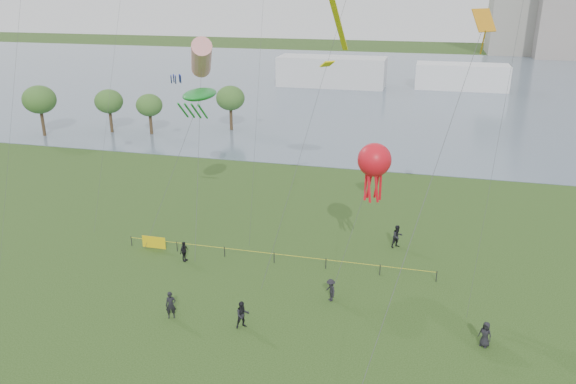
# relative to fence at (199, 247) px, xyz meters

# --- Properties ---
(lake) EXTENTS (400.00, 120.00, 0.08)m
(lake) POSITION_rel_fence_xyz_m (8.62, 84.37, -0.53)
(lake) COLOR slate
(lake) RESTS_ON ground_plane
(building_low) EXTENTS (16.00, 18.00, 28.00)m
(building_low) POSITION_rel_fence_xyz_m (40.62, 152.37, 13.45)
(building_low) COLOR gray
(building_low) RESTS_ON ground_plane
(pavilion_left) EXTENTS (22.00, 8.00, 6.00)m
(pavilion_left) POSITION_rel_fence_xyz_m (-3.38, 79.37, 2.45)
(pavilion_left) COLOR silver
(pavilion_left) RESTS_ON ground_plane
(pavilion_right) EXTENTS (18.00, 7.00, 5.00)m
(pavilion_right) POSITION_rel_fence_xyz_m (22.62, 82.37, 1.95)
(pavilion_right) COLOR white
(pavilion_right) RESTS_ON ground_plane
(trees) EXTENTS (28.57, 13.90, 7.04)m
(trees) POSITION_rel_fence_xyz_m (-24.64, 33.17, 4.12)
(trees) COLOR #392A1A
(trees) RESTS_ON ground_plane
(fence) EXTENTS (24.07, 0.07, 1.05)m
(fence) POSITION_rel_fence_xyz_m (0.00, 0.00, 0.00)
(fence) COLOR black
(fence) RESTS_ON ground_plane
(spectator_a) EXTENTS (1.09, 1.04, 1.78)m
(spectator_a) POSITION_rel_fence_xyz_m (6.53, -8.77, 0.34)
(spectator_a) COLOR black
(spectator_a) RESTS_ON ground_plane
(spectator_b) EXTENTS (1.07, 1.18, 1.59)m
(spectator_b) POSITION_rel_fence_xyz_m (11.24, -4.35, 0.24)
(spectator_b) COLOR black
(spectator_b) RESTS_ON ground_plane
(spectator_c) EXTENTS (0.56, 1.00, 1.61)m
(spectator_c) POSITION_rel_fence_xyz_m (-0.63, -1.41, 0.25)
(spectator_c) COLOR black
(spectator_c) RESTS_ON ground_plane
(spectator_d) EXTENTS (0.93, 0.84, 1.59)m
(spectator_d) POSITION_rel_fence_xyz_m (20.87, -7.13, 0.24)
(spectator_d) COLOR black
(spectator_d) RESTS_ON ground_plane
(spectator_f) EXTENTS (0.78, 0.66, 1.82)m
(spectator_f) POSITION_rel_fence_xyz_m (1.79, -8.85, 0.35)
(spectator_f) COLOR black
(spectator_f) RESTS_ON ground_plane
(spectator_g) EXTENTS (1.17, 1.14, 1.89)m
(spectator_g) POSITION_rel_fence_xyz_m (15.01, 5.02, 0.39)
(spectator_g) COLOR black
(spectator_g) RESTS_ON ground_plane
(kite_windsock) EXTENTS (4.42, 10.60, 16.16)m
(kite_windsock) POSITION_rel_fence_xyz_m (-1.82, 6.78, 13.74)
(kite_windsock) COLOR #3F3F42
(kite_creature) EXTENTS (4.55, 7.15, 12.11)m
(kite_creature) POSITION_rel_fence_xyz_m (-1.27, 4.74, 11.11)
(kite_creature) COLOR #3F3F42
(kite_octopus) EXTENTS (3.31, 3.85, 9.97)m
(kite_octopus) POSITION_rel_fence_xyz_m (13.30, -0.31, 8.20)
(kite_octopus) COLOR #3F3F42
(kite_delta) EXTENTS (5.95, 15.27, 18.80)m
(kite_delta) POSITION_rel_fence_xyz_m (18.54, -6.71, 16.38)
(kite_delta) COLOR #3F3F42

